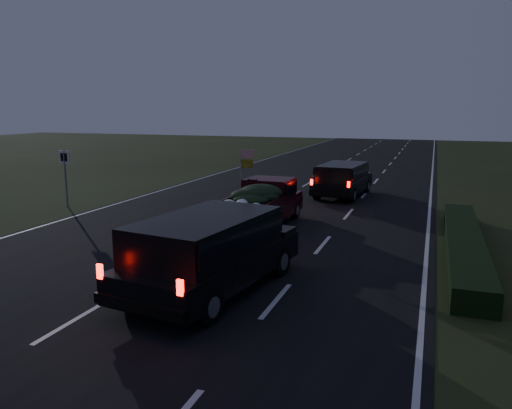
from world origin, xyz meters
The scene contains 7 objects.
ground centered at (0.00, 0.00, 0.00)m, with size 120.00×120.00×0.00m, color black.
road_asphalt centered at (0.00, 0.00, 0.01)m, with size 14.00×120.00×0.02m, color black.
hedge_row centered at (7.80, 3.00, 0.30)m, with size 1.00×10.00×0.60m, color black.
route_sign centered at (-8.50, 5.00, 1.66)m, with size 0.55×0.08×2.50m.
pickup_truck centered at (0.86, 4.42, 0.95)m, with size 1.97×4.86×2.53m.
lead_suv centered at (2.59, 11.63, 1.01)m, with size 2.33×4.78×1.33m.
rear_suv centered at (1.93, -2.48, 1.15)m, with size 2.91×5.52×1.51m.
Camera 1 is at (6.77, -12.73, 4.32)m, focal length 35.00 mm.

